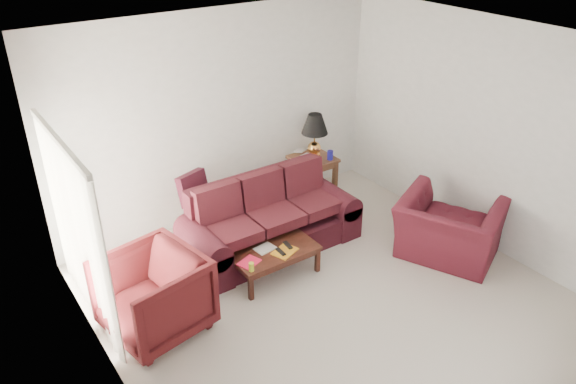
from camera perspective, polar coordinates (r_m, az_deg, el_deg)
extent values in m
plane|color=beige|center=(6.86, 4.12, -10.54)|extent=(5.00, 5.00, 0.00)
cube|color=silver|center=(6.37, -20.70, -4.07)|extent=(0.10, 2.00, 2.16)
cube|color=black|center=(7.67, -9.62, 0.36)|extent=(0.48, 0.34, 0.46)
cube|color=#B7B7BC|center=(8.44, 1.72, 3.37)|extent=(0.16, 0.09, 0.15)
cylinder|color=#19168F|center=(8.60, 4.30, 3.76)|extent=(0.11, 0.11, 0.14)
cube|color=white|center=(8.69, 1.20, 4.21)|extent=(0.18, 0.20, 0.06)
imported|color=#410F11|center=(6.28, -13.53, -10.17)|extent=(1.18, 1.16, 0.93)
imported|color=#400E18|center=(7.61, 16.03, -3.64)|extent=(1.52, 1.60, 0.81)
cube|color=red|center=(6.75, -3.97, -7.14)|extent=(0.31, 0.27, 0.01)
cube|color=beige|center=(6.99, -2.36, -5.75)|extent=(0.27, 0.21, 0.01)
cube|color=#BD7B16|center=(6.93, -0.33, -6.05)|extent=(0.36, 0.31, 0.02)
cube|color=black|center=(6.89, -0.75, -6.08)|extent=(0.06, 0.17, 0.02)
cube|color=black|center=(7.01, -0.02, -5.40)|extent=(0.07, 0.18, 0.02)
cylinder|color=gold|center=(6.60, -3.74, -7.59)|extent=(0.08, 0.08, 0.11)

